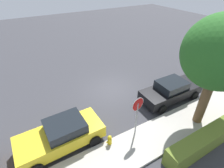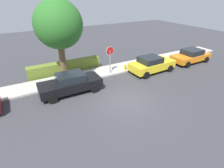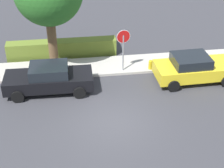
{
  "view_description": "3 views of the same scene",
  "coord_description": "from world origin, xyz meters",
  "views": [
    {
      "loc": [
        5.65,
        9.6,
        7.82
      ],
      "look_at": [
        0.67,
        1.0,
        1.31
      ],
      "focal_mm": 28.0,
      "sensor_mm": 36.0,
      "label": 1
    },
    {
      "loc": [
        -5.88,
        -8.37,
        6.67
      ],
      "look_at": [
        -0.3,
        1.47,
        0.73
      ],
      "focal_mm": 28.0,
      "sensor_mm": 36.0,
      "label": 2
    },
    {
      "loc": [
        -1.75,
        -12.35,
        9.86
      ],
      "look_at": [
        0.23,
        2.06,
        0.75
      ],
      "focal_mm": 55.0,
      "sensor_mm": 36.0,
      "label": 3
    }
  ],
  "objects": [
    {
      "name": "front_yard_hedge",
      "position": [
        -2.21,
        6.9,
        0.52
      ],
      "size": [
        6.65,
        0.8,
        1.05
      ],
      "color": "olive",
      "rests_on": "ground_plane"
    },
    {
      "name": "sidewalk_curb",
      "position": [
        0.0,
        5.17,
        0.07
      ],
      "size": [
        32.0,
        2.13,
        0.14
      ],
      "primitive_type": "cube",
      "color": "#B2ADA3",
      "rests_on": "ground_plane"
    },
    {
      "name": "parked_car_yellow",
      "position": [
        4.85,
        3.07,
        0.76
      ],
      "size": [
        4.37,
        2.16,
        1.5
      ],
      "color": "yellow",
      "rests_on": "ground_plane"
    },
    {
      "name": "parked_car_orange",
      "position": [
        10.2,
        3.0,
        0.71
      ],
      "size": [
        4.41,
        2.12,
        1.4
      ],
      "color": "orange",
      "rests_on": "ground_plane"
    },
    {
      "name": "ground_plane",
      "position": [
        0.0,
        0.0,
        0.0
      ],
      "size": [
        60.0,
        60.0,
        0.0
      ],
      "primitive_type": "plane",
      "color": "#38383D"
    },
    {
      "name": "parked_car_black",
      "position": [
        -2.92,
        3.04,
        0.75
      ],
      "size": [
        4.53,
        2.0,
        1.49
      ],
      "color": "black",
      "rests_on": "ground_plane"
    },
    {
      "name": "stop_sign",
      "position": [
        1.18,
        4.44,
        1.78
      ],
      "size": [
        0.76,
        0.12,
        2.6
      ],
      "color": "gray",
      "rests_on": "ground_plane"
    },
    {
      "name": "street_tree_near_corner",
      "position": [
        -2.63,
        5.52,
        4.49
      ],
      "size": [
        3.65,
        3.65,
        6.38
      ],
      "color": "brown",
      "rests_on": "ground_plane"
    },
    {
      "name": "fire_hydrant",
      "position": [
        2.76,
        4.36,
        0.36
      ],
      "size": [
        0.3,
        0.22,
        0.72
      ],
      "color": "gold",
      "rests_on": "ground_plane"
    }
  ]
}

